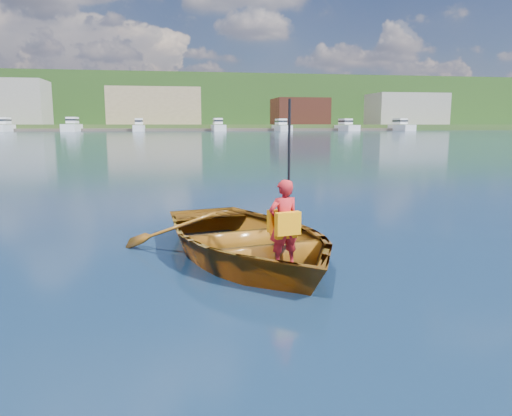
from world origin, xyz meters
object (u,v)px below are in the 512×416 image
at_px(rowboat, 246,239).
at_px(dock, 153,130).
at_px(child_paddler, 284,223).
at_px(marina_yachts, 199,126).

distance_m(rowboat, dock, 149.09).
bearing_deg(rowboat, child_paddler, -66.10).
bearing_deg(child_paddler, dock, 92.41).
relative_size(dock, marina_yachts, 1.12).
bearing_deg(dock, child_paddler, -87.59).
distance_m(child_paddler, marina_yachts, 145.33).
relative_size(rowboat, marina_yachts, 0.03).
height_order(rowboat, dock, dock).
height_order(child_paddler, dock, child_paddler).
distance_m(dock, marina_yachts, 14.58).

